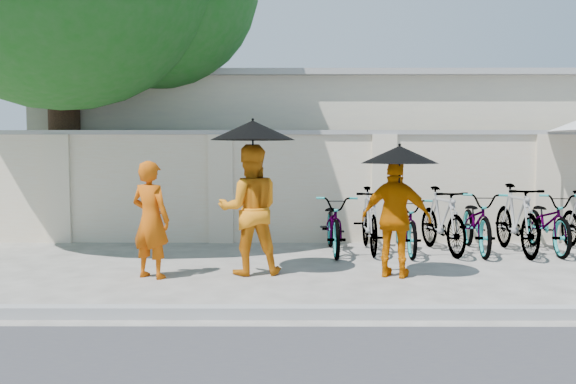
{
  "coord_description": "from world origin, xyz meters",
  "views": [
    {
      "loc": [
        0.27,
        -7.26,
        1.67
      ],
      "look_at": [
        0.24,
        0.83,
        1.1
      ],
      "focal_mm": 35.0,
      "sensor_mm": 36.0,
      "label": 1
    }
  ],
  "objects": [
    {
      "name": "ground",
      "position": [
        0.0,
        0.0,
        0.0
      ],
      "size": [
        80.0,
        80.0,
        0.0
      ],
      "primitive_type": "plane",
      "color": "#A8A299"
    },
    {
      "name": "kerb",
      "position": [
        0.0,
        -1.7,
        0.06
      ],
      "size": [
        40.0,
        0.16,
        0.12
      ],
      "primitive_type": "cube",
      "color": "gray",
      "rests_on": "ground"
    },
    {
      "name": "compound_wall",
      "position": [
        1.0,
        3.2,
        1.0
      ],
      "size": [
        20.0,
        0.3,
        2.0
      ],
      "primitive_type": "cube",
      "color": "beige",
      "rests_on": "ground"
    },
    {
      "name": "building_behind",
      "position": [
        2.0,
        7.0,
        1.6
      ],
      "size": [
        14.0,
        6.0,
        3.2
      ],
      "primitive_type": "cube",
      "color": "#B4AC9B",
      "rests_on": "ground"
    },
    {
      "name": "monk_left",
      "position": [
        -1.58,
        0.13,
        0.78
      ],
      "size": [
        0.67,
        0.58,
        1.56
      ],
      "primitive_type": "imported",
      "rotation": [
        0.0,
        0.0,
        2.71
      ],
      "color": "#BE4C07",
      "rests_on": "ground"
    },
    {
      "name": "monk_center",
      "position": [
        -0.28,
        0.38,
        0.89
      ],
      "size": [
        0.95,
        0.79,
        1.78
      ],
      "primitive_type": "imported",
      "rotation": [
        0.0,
        0.0,
        3.29
      ],
      "color": "orange",
      "rests_on": "ground"
    },
    {
      "name": "parasol_center",
      "position": [
        -0.23,
        0.3,
        1.97
      ],
      "size": [
        1.14,
        1.14,
        1.09
      ],
      "color": "black",
      "rests_on": "ground"
    },
    {
      "name": "monk_right",
      "position": [
        1.69,
        0.19,
        0.79
      ],
      "size": [
        1.0,
        0.71,
        1.58
      ],
      "primitive_type": "imported",
      "rotation": [
        0.0,
        0.0,
        2.75
      ],
      "color": "#BF5C01",
      "rests_on": "ground"
    },
    {
      "name": "parasol_right",
      "position": [
        1.71,
        0.11,
        1.64
      ],
      "size": [
        1.01,
        1.01,
        0.86
      ],
      "color": "black",
      "rests_on": "ground"
    },
    {
      "name": "bike_0",
      "position": [
        1.0,
        1.99,
        0.49
      ],
      "size": [
        0.67,
        1.87,
        0.98
      ],
      "primitive_type": "imported",
      "rotation": [
        0.0,
        0.0,
        0.01
      ],
      "color": "#A6A8B0",
      "rests_on": "ground"
    },
    {
      "name": "bike_1",
      "position": [
        1.61,
        2.1,
        0.55
      ],
      "size": [
        0.55,
        1.83,
        1.09
      ],
      "primitive_type": "imported",
      "rotation": [
        0.0,
        0.0,
        -0.02
      ],
      "color": "#A6A8B0",
      "rests_on": "ground"
    },
    {
      "name": "bike_2",
      "position": [
        2.21,
        1.98,
        0.47
      ],
      "size": [
        0.68,
        1.81,
        0.94
      ],
      "primitive_type": "imported",
      "rotation": [
        0.0,
        0.0,
        -0.03
      ],
      "color": "#A6A8B0",
      "rests_on": "ground"
    },
    {
      "name": "bike_3",
      "position": [
        2.81,
        2.03,
        0.55
      ],
      "size": [
        0.76,
        1.88,
        1.1
      ],
      "primitive_type": "imported",
      "rotation": [
        0.0,
        0.0,
        0.13
      ],
      "color": "#A6A8B0",
      "rests_on": "ground"
    },
    {
      "name": "bike_4",
      "position": [
        3.41,
        2.08,
        0.51
      ],
      "size": [
        0.89,
        2.02,
        1.03
      ],
      "primitive_type": "imported",
      "rotation": [
        0.0,
        0.0,
        -0.11
      ],
      "color": "#A6A8B0",
      "rests_on": "ground"
    },
    {
      "name": "bike_5",
      "position": [
        4.01,
        1.95,
        0.57
      ],
      "size": [
        0.6,
        1.93,
        1.15
      ],
      "primitive_type": "imported",
      "rotation": [
        0.0,
        0.0,
        -0.03
      ],
      "color": "#A6A8B0",
      "rests_on": "ground"
    },
    {
      "name": "bike_6",
      "position": [
        4.61,
        2.12,
        0.51
      ],
      "size": [
        0.82,
        1.97,
        1.01
      ],
      "primitive_type": "imported",
      "rotation": [
        0.0,
        0.0,
        -0.08
      ],
      "color": "#A6A8B0",
      "rests_on": "ground"
    }
  ]
}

